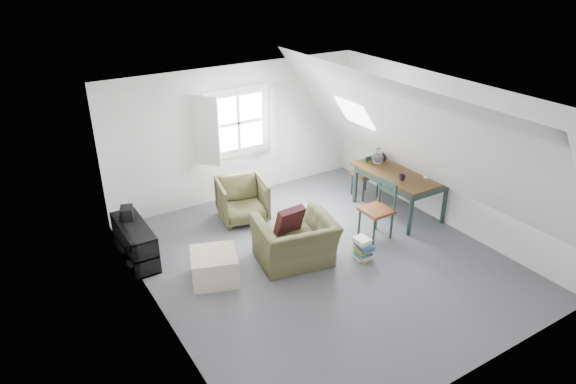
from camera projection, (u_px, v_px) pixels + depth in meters
floor at (322, 260)px, 7.87m from camera, size 5.50×5.50×0.00m
ceiling at (328, 101)px, 6.78m from camera, size 5.50×5.50×0.00m
wall_back at (238, 133)px, 9.43m from camera, size 5.00×0.00×5.00m
wall_front at (482, 284)px, 5.22m from camera, size 5.00×0.00×5.00m
wall_left at (155, 234)px, 6.14m from camera, size 0.00×5.50×5.50m
wall_right at (447, 153)px, 8.51m from camera, size 0.00×5.50×5.50m
slope_left at (224, 177)px, 6.36m from camera, size 3.19×5.50×4.48m
slope_right at (408, 133)px, 7.83m from camera, size 3.19×5.50×4.48m
dormer_window at (239, 123)px, 9.28m from camera, size 1.71×0.35×1.30m
skylight at (355, 113)px, 8.84m from camera, size 0.35×0.75×0.47m
armchair_near at (295, 262)px, 7.84m from camera, size 1.28×1.17×0.73m
armchair_far at (243, 219)px, 9.06m from camera, size 0.95×0.97×0.75m
throw_pillow at (290, 221)px, 7.67m from camera, size 0.45×0.28×0.45m
ottoman at (214, 266)px, 7.34m from camera, size 0.82×0.82×0.43m
dining_table at (400, 177)px, 9.00m from camera, size 0.96×1.60×0.80m
demijohn at (377, 158)px, 9.17m from camera, size 0.21×0.21×0.30m
vase_twigs at (384, 153)px, 9.36m from camera, size 0.08×0.09×0.62m
cup at (402, 180)px, 8.60m from camera, size 0.11×0.11×0.10m
paper_box at (428, 177)px, 8.69m from camera, size 0.13×0.10×0.04m
dining_chair_far at (367, 174)px, 9.67m from camera, size 0.43×0.43×0.91m
dining_chair_near at (378, 209)px, 8.31m from camera, size 0.46×0.46×0.97m
media_shelf at (136, 245)px, 7.77m from camera, size 0.39×1.16×0.59m
electronics_box at (127, 213)px, 7.81m from camera, size 0.25×0.30×0.20m
magazine_stack at (363, 249)px, 7.83m from camera, size 0.27×0.32×0.36m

